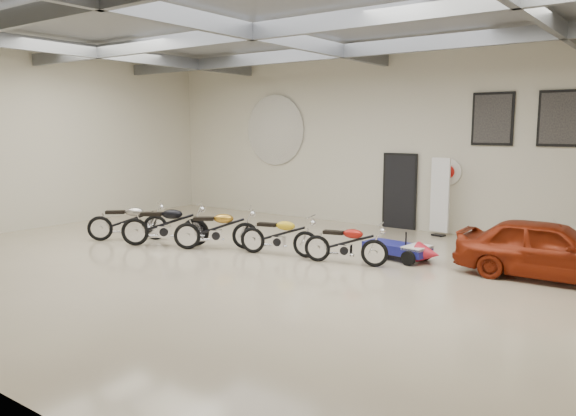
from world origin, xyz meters
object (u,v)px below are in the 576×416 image
Objects in this scene: motorcycle_black at (165,224)px; motorcycle_red at (345,243)px; motorcycle_yellow at (279,234)px; go_kart at (403,246)px; motorcycle_gold at (216,228)px; vintage_car at (549,249)px; motorcycle_silver at (128,221)px; banner_stand at (440,199)px.

motorcycle_black reaches higher than motorcycle_red.
go_kart is (2.48, 1.22, -0.16)m from motorcycle_yellow.
motorcycle_yellow is 1.66m from motorcycle_red.
vintage_car reaches higher than motorcycle_gold.
motorcycle_black is 5.73m from go_kart.
vintage_car is (8.25, 2.25, 0.03)m from motorcycle_black.
motorcycle_red is 3.94m from vintage_car.
motorcycle_silver is at bearing 101.73° from vintage_car.
vintage_car is at bearing -28.69° from motorcycle_silver.
motorcycle_silver is 1.11× the size of go_kart.
motorcycle_silver is 1.10× the size of motorcycle_red.
banner_stand is 1.09× the size of motorcycle_yellow.
motorcycle_silver reaches higher than motorcycle_red.
vintage_car is (5.38, 1.42, 0.10)m from motorcycle_yellow.
go_kart is at bearing 91.97° from vintage_car.
motorcycle_silver is at bearing -127.87° from banner_stand.
motorcycle_silver reaches higher than go_kart.
motorcycle_black is 1.07× the size of motorcycle_gold.
motorcycle_black is 8.55m from vintage_car.
banner_stand is at bearing 12.20° from motorcycle_black.
motorcycle_black is 1.36m from motorcycle_gold.
motorcycle_silver is 9.84m from vintage_car.
banner_stand reaches higher than motorcycle_silver.
motorcycle_black is at bearing -178.84° from motorcycle_yellow.
motorcycle_yellow is at bearing -18.00° from motorcycle_black.
banner_stand reaches higher than go_kart.
banner_stand reaches higher than motorcycle_yellow.
motorcycle_yellow is 1.04× the size of motorcycle_red.
motorcycle_red is (4.52, 0.99, -0.08)m from motorcycle_black.
banner_stand is 1.12× the size of motorcycle_red.
motorcycle_red is (3.24, 0.52, -0.05)m from motorcycle_gold.
banner_stand is 0.59× the size of vintage_car.
motorcycle_silver is at bearing -155.22° from go_kart.
motorcycle_silver is 0.58× the size of vintage_car.
motorcycle_gold is 4.38m from go_kart.
banner_stand is 8.20m from motorcycle_silver.
motorcycle_red is at bearing -21.75° from motorcycle_black.
motorcycle_yellow is at bearing -30.01° from motorcycle_silver.
motorcycle_black reaches higher than motorcycle_gold.
motorcycle_silver is at bearing 177.49° from motorcycle_yellow.
banner_stand is 1.13× the size of go_kart.
go_kart is at bearing -70.73° from banner_stand.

